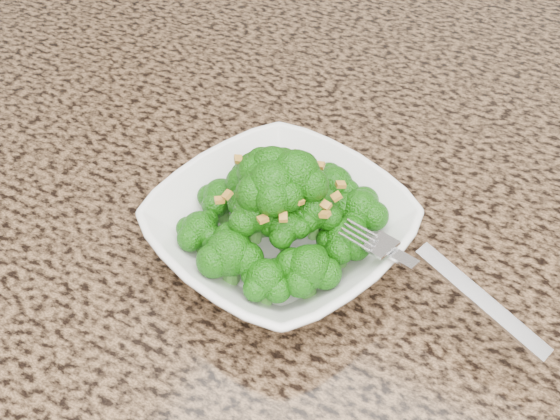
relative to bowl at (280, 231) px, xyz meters
The scene contains 5 objects.
granite_counter 0.18m from the bowl, 40.34° to the left, with size 1.64×1.04×0.03m, color brown.
bowl is the anchor object (origin of this frame).
broccoli_pile 0.06m from the bowl, ahead, with size 0.18×0.18×0.07m, color #17610B, non-canonical shape.
garlic_topping 0.10m from the bowl, ahead, with size 0.11×0.11×0.01m, color #BB862D, non-canonical shape.
fork 0.12m from the bowl, ahead, with size 0.19×0.03×0.01m, color silver, non-canonical shape.
Camera 1 is at (0.06, -0.17, 1.36)m, focal length 45.00 mm.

